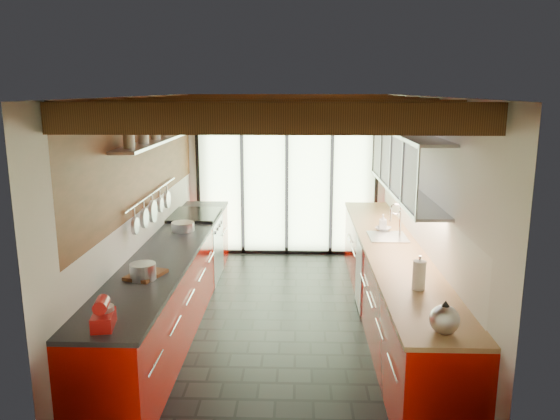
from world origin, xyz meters
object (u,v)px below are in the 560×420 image
object	(u,v)px
stand_mixer	(103,315)
paper_towel	(419,276)
kettle	(445,318)
bowl	(383,229)
soap_bottle	(383,222)

from	to	relation	value
stand_mixer	paper_towel	world-z (taller)	paper_towel
stand_mixer	kettle	distance (m)	2.54
stand_mixer	bowl	size ratio (longest dim) A/B	1.50
soap_bottle	bowl	distance (m)	0.09
stand_mixer	paper_towel	size ratio (longest dim) A/B	0.91
stand_mixer	soap_bottle	bearing A→B (deg)	49.84
soap_bottle	stand_mixer	bearing A→B (deg)	-130.16
paper_towel	bowl	distance (m)	2.09
stand_mixer	kettle	world-z (taller)	kettle
paper_towel	stand_mixer	bearing A→B (deg)	-161.02
stand_mixer	bowl	xyz separation A→B (m)	(2.54, 2.96, -0.07)
stand_mixer	kettle	size ratio (longest dim) A/B	0.93
kettle	bowl	distance (m)	2.96
soap_bottle	kettle	bearing A→B (deg)	-90.00
paper_towel	soap_bottle	world-z (taller)	paper_towel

